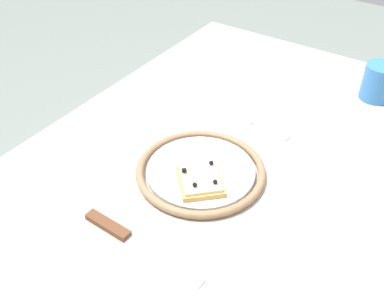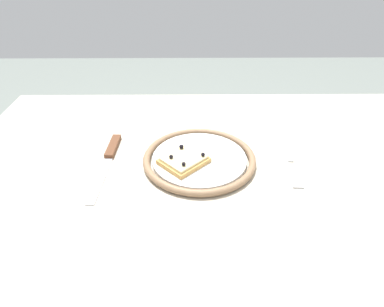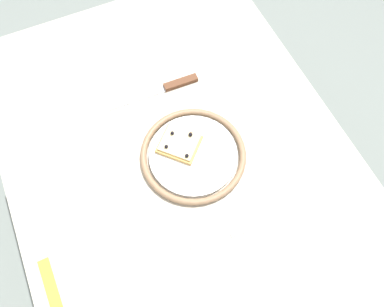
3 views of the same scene
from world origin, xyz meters
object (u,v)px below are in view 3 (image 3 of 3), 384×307
Objects in this scene: dining_table at (188,187)px; pizza_slice_near at (179,144)px; knife at (169,87)px; plate at (193,155)px; fork at (234,233)px.

dining_table is 0.12m from pizza_slice_near.
pizza_slice_near is 0.18m from knife.
pizza_slice_near is (0.07, -0.01, 0.10)m from dining_table.
plate is 0.20m from knife.
plate is 0.20m from fork.
fork reaches higher than dining_table.
pizza_slice_near is at bearing 5.82° from fork.
dining_table is at bearing 167.27° from knife.
knife is (0.17, -0.04, -0.02)m from pizza_slice_near.
fork is (-0.41, 0.02, -0.00)m from knife.
pizza_slice_near is 0.50× the size of knife.
dining_table is 5.86× the size of fork.
pizza_slice_near is (0.03, 0.02, 0.01)m from plate.
knife is (0.24, -0.05, 0.08)m from dining_table.
knife reaches higher than dining_table.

